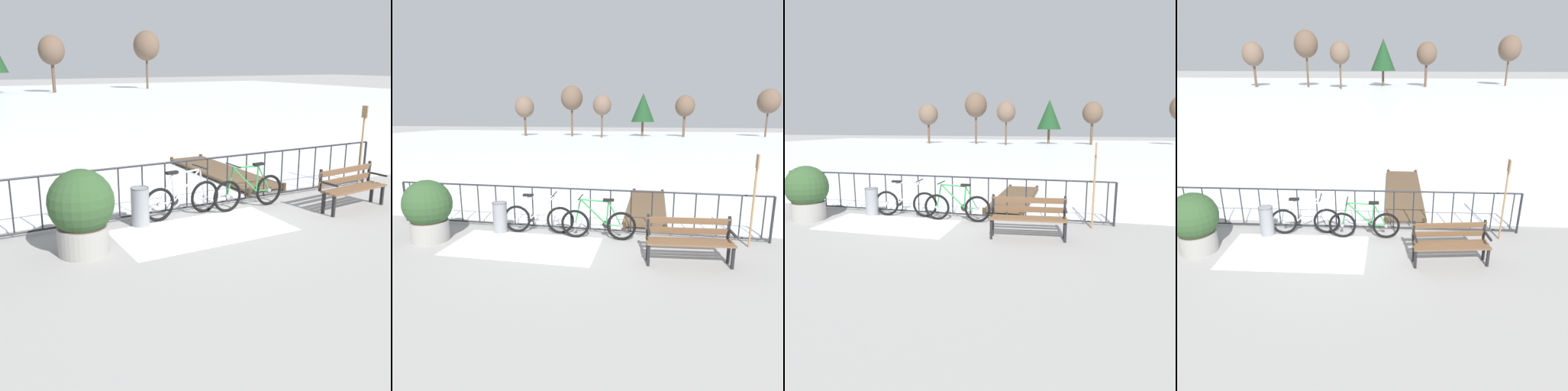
{
  "view_description": "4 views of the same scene",
  "coord_description": "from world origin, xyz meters",
  "views": [
    {
      "loc": [
        -4.74,
        -8.39,
        2.96
      ],
      "look_at": [
        -0.67,
        -0.73,
        0.53
      ],
      "focal_mm": 44.08,
      "sensor_mm": 36.0,
      "label": 1
    },
    {
      "loc": [
        1.93,
        -7.86,
        2.73
      ],
      "look_at": [
        0.41,
        0.05,
        0.89
      ],
      "focal_mm": 31.99,
      "sensor_mm": 36.0,
      "label": 2
    },
    {
      "loc": [
        3.51,
        -8.98,
        2.33
      ],
      "look_at": [
        1.36,
        -0.52,
        0.69
      ],
      "focal_mm": 33.88,
      "sensor_mm": 36.0,
      "label": 3
    },
    {
      "loc": [
        1.35,
        -8.23,
        4.2
      ],
      "look_at": [
        0.9,
        0.19,
        0.85
      ],
      "focal_mm": 33.34,
      "sensor_mm": 36.0,
      "label": 4
    }
  ],
  "objects": [
    {
      "name": "railing_fence",
      "position": [
        -0.0,
        0.0,
        0.56
      ],
      "size": [
        9.06,
        0.06,
        1.07
      ],
      "color": "#232328",
      "rests_on": "ground"
    },
    {
      "name": "ground_plane",
      "position": [
        0.0,
        0.0,
        0.0
      ],
      "size": [
        160.0,
        160.0,
        0.0
      ],
      "primitive_type": "plane",
      "color": "gray"
    },
    {
      "name": "planter_with_shrub",
      "position": [
        -2.96,
        -1.22,
        0.72
      ],
      "size": [
        1.05,
        1.05,
        1.37
      ],
      "color": "gray",
      "rests_on": "ground"
    },
    {
      "name": "tree_far_east",
      "position": [
        0.1,
        41.64,
        3.85
      ],
      "size": [
        3.18,
        3.18,
        5.79
      ],
      "color": "brown",
      "rests_on": "ground"
    },
    {
      "name": "wooden_dock",
      "position": [
        1.75,
        2.36,
        0.12
      ],
      "size": [
        1.1,
        4.21,
        0.2
      ],
      "color": "brown",
      "rests_on": "ground"
    },
    {
      "name": "oar_upright",
      "position": [
        3.98,
        -0.34,
        1.14
      ],
      "size": [
        0.04,
        0.16,
        1.98
      ],
      "color": "#937047",
      "rests_on": "ground"
    },
    {
      "name": "tree_west_mid",
      "position": [
        -4.86,
        37.05,
        4.07
      ],
      "size": [
        2.33,
        2.33,
        5.37
      ],
      "color": "brown",
      "rests_on": "ground"
    },
    {
      "name": "tree_far_west",
      "position": [
        -9.27,
        39.05,
        5.06
      ],
      "size": [
        2.91,
        2.91,
        6.69
      ],
      "color": "brown",
      "rests_on": "ground"
    },
    {
      "name": "snow_patch",
      "position": [
        -0.75,
        -1.2,
        0.0
      ],
      "size": [
        3.18,
        1.6,
        0.01
      ],
      "primitive_type": "cube",
      "color": "white",
      "rests_on": "ground"
    },
    {
      "name": "bicycle_second",
      "position": [
        0.74,
        -0.44,
        0.37
      ],
      "size": [
        1.71,
        0.52,
        0.97
      ],
      "color": "black",
      "rests_on": "ground"
    },
    {
      "name": "tree_centre",
      "position": [
        -15.98,
        39.05,
        3.91
      ],
      "size": [
        2.61,
        2.61,
        5.38
      ],
      "color": "brown",
      "rests_on": "ground"
    },
    {
      "name": "tree_extra",
      "position": [
        16.22,
        42.45,
        4.6
      ],
      "size": [
        2.87,
        2.87,
        6.2
      ],
      "color": "brown",
      "rests_on": "ground"
    },
    {
      "name": "park_bench",
      "position": [
        2.63,
        -1.4,
        0.51
      ],
      "size": [
        1.64,
        0.63,
        0.89
      ],
      "color": "brown",
      "rests_on": "ground"
    },
    {
      "name": "trash_bin",
      "position": [
        -1.65,
        -0.39,
        0.37
      ],
      "size": [
        0.35,
        0.35,
        0.73
      ],
      "color": "gray",
      "rests_on": "ground"
    },
    {
      "name": "tree_east_mid",
      "position": [
        5.55,
        40.31,
        3.97
      ],
      "size": [
        2.5,
        2.5,
        5.39
      ],
      "color": "brown",
      "rests_on": "ground"
    },
    {
      "name": "frozen_pond",
      "position": [
        0.0,
        28.4,
        0.01
      ],
      "size": [
        80.0,
        56.0,
        0.03
      ],
      "primitive_type": "cube",
      "color": "silver",
      "rests_on": "ground"
    },
    {
      "name": "bicycle_near_railing",
      "position": [
        -0.72,
        -0.29,
        0.37
      ],
      "size": [
        1.71,
        0.52,
        0.97
      ],
      "color": "black",
      "rests_on": "ground"
    }
  ]
}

